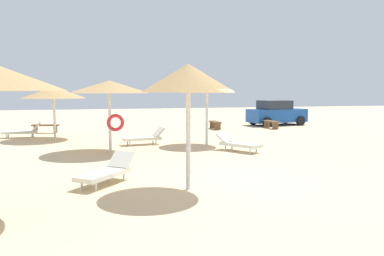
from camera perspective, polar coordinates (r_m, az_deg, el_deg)
ground_plane at (r=10.39m, az=4.15°, el=-8.21°), size 80.00×80.00×0.00m
parasol_0 at (r=17.44m, az=2.20°, el=5.90°), size 2.48×2.48×2.80m
parasol_2 at (r=9.53m, az=-0.57°, el=7.24°), size 2.30×2.30×3.11m
parasol_3 at (r=20.62m, az=-19.59°, el=4.91°), size 3.14×3.14×2.62m
parasol_4 at (r=15.78m, az=-12.02°, el=5.82°), size 3.14×3.14×2.84m
lounger_0 at (r=15.82m, az=6.74°, el=-2.26°), size 1.57×1.95×0.67m
lounger_2 at (r=10.63m, az=-12.35°, el=-6.25°), size 1.68×1.86×0.74m
lounger_3 at (r=21.90m, az=-23.52°, el=-0.46°), size 1.87×0.66×0.77m
lounger_4 at (r=17.71m, az=-6.94°, el=-1.39°), size 1.95×0.92×0.76m
bench_0 at (r=23.69m, az=-20.65°, el=0.14°), size 1.55×0.68×0.49m
bench_1 at (r=25.26m, az=11.51°, el=0.72°), size 0.47×1.52×0.49m
bench_2 at (r=24.43m, az=3.40°, el=0.66°), size 0.43×1.51×0.49m
parked_car at (r=27.65m, az=12.23°, el=2.12°), size 4.20×2.44×1.72m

